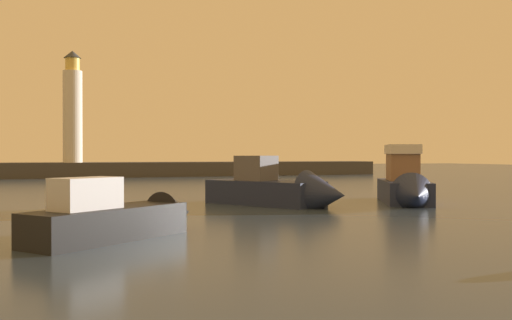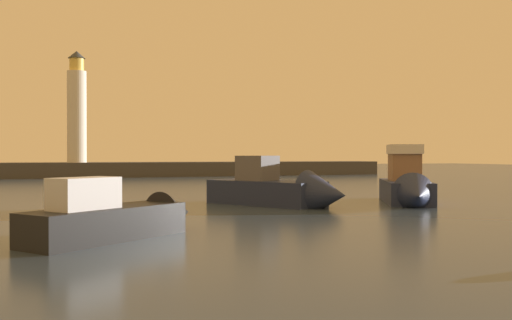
% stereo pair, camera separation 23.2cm
% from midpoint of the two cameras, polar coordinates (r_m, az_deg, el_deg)
% --- Properties ---
extents(ground_plane, '(220.00, 220.00, 0.00)m').
position_cam_midpoint_polar(ground_plane, '(36.53, -9.61, -3.54)').
color(ground_plane, '#2D3D51').
extents(breakwater, '(68.28, 5.22, 1.71)m').
position_cam_midpoint_polar(breakwater, '(69.19, -14.66, -0.93)').
color(breakwater, '#423F3D').
rests_on(breakwater, ground_plane).
extents(lighthouse, '(2.15, 2.15, 12.74)m').
position_cam_midpoint_polar(lighthouse, '(69.10, -17.79, 4.77)').
color(lighthouse, silver).
rests_on(lighthouse, breakwater).
extents(motorboat_0, '(5.37, 7.89, 3.55)m').
position_cam_midpoint_polar(motorboat_0, '(31.41, 14.43, -2.43)').
color(motorboat_0, '#1E284C').
rests_on(motorboat_0, ground_plane).
extents(motorboat_1, '(6.05, 8.02, 3.01)m').
position_cam_midpoint_polar(motorboat_1, '(29.17, 2.49, -3.03)').
color(motorboat_1, '#1E284C').
rests_on(motorboat_1, ground_plane).
extents(motorboat_2, '(6.18, 5.28, 2.16)m').
position_cam_midpoint_polar(motorboat_2, '(18.49, -13.21, -5.53)').
color(motorboat_2, black).
rests_on(motorboat_2, ground_plane).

